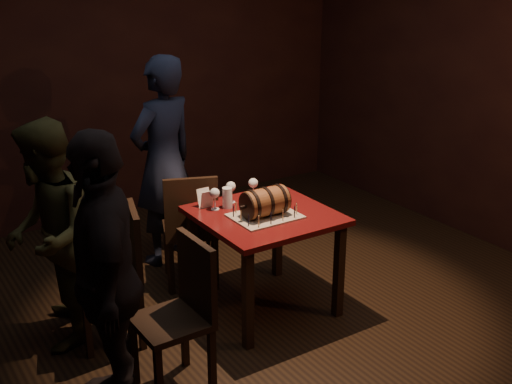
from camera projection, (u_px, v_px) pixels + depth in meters
room_shell at (257, 129)px, 4.10m from camera, size 5.04×5.04×2.80m
pub_table at (264, 227)px, 4.53m from camera, size 0.90×0.90×0.75m
cake_board at (265, 216)px, 4.42m from camera, size 0.45×0.35×0.01m
barrel_cake at (265, 202)px, 4.38m from camera, size 0.36×0.21×0.21m
birthday_candles at (265, 210)px, 4.40m from camera, size 0.40×0.30×0.09m
wine_glass_left at (215, 194)px, 4.51m from camera, size 0.07×0.07×0.16m
wine_glass_mid at (231, 187)px, 4.64m from camera, size 0.07×0.07×0.16m
wine_glass_right at (253, 184)px, 4.71m from camera, size 0.07×0.07×0.16m
pint_of_ale at (227, 198)px, 4.56m from camera, size 0.07×0.07×0.15m
menu_card at (206, 199)px, 4.57m from camera, size 0.10×0.05×0.13m
chair_back at (191, 225)px, 4.87m from camera, size 0.52×0.52×0.93m
chair_left_rear at (121, 268)px, 4.19m from camera, size 0.50×0.50×0.93m
chair_left_front at (183, 307)px, 3.71m from camera, size 0.41×0.41×0.93m
person_back at (164, 162)px, 5.23m from camera, size 0.73×0.58×1.74m
person_left_rear at (49, 236)px, 4.10m from camera, size 0.79×0.89×1.51m
person_left_front at (106, 278)px, 3.42m from camera, size 0.69×1.04×1.64m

